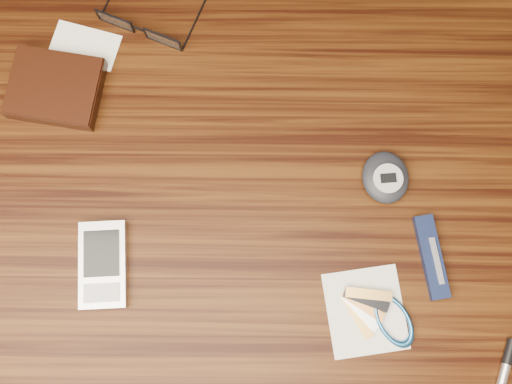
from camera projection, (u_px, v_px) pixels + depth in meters
ground at (228, 262)px, 1.51m from camera, size 3.80×3.80×0.00m
desk at (207, 221)px, 0.88m from camera, size 1.00×0.70×0.75m
wallet_and_card at (56, 87)px, 0.80m from camera, size 0.14×0.15×0.02m
eyeglasses at (142, 26)px, 0.81m from camera, size 0.15×0.16×0.03m
pda_phone at (103, 265)px, 0.76m from camera, size 0.06×0.11×0.02m
pedometer at (386, 177)px, 0.77m from camera, size 0.06×0.07×0.03m
notepad_keys at (379, 315)px, 0.75m from camera, size 0.12×0.11×0.01m
pocket_knife at (431, 257)px, 0.76m from camera, size 0.04×0.10×0.01m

